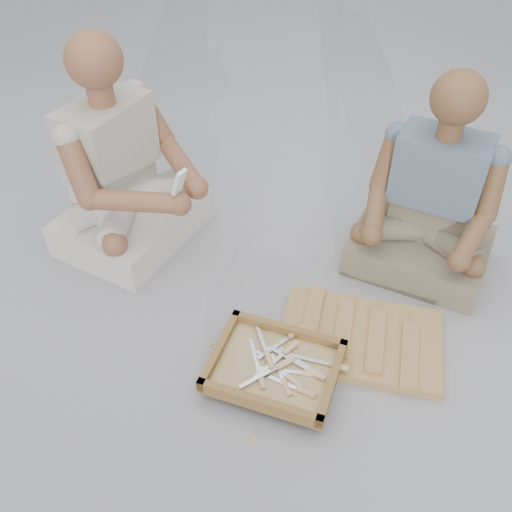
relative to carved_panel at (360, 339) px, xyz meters
The scene contains 26 objects.
ground 0.38m from the carved_panel, 141.04° to the right, with size 60.00×60.00×0.00m, color #A0A0A5.
carved_panel is the anchor object (origin of this frame).
tool_tray 0.36m from the carved_panel, 123.69° to the right, with size 0.49×0.42×0.06m.
chisel_0 0.42m from the carved_panel, 122.09° to the right, with size 0.16×0.18×0.02m.
chisel_1 0.29m from the carved_panel, 109.46° to the right, with size 0.21×0.10×0.02m.
chisel_2 0.30m from the carved_panel, 130.23° to the right, with size 0.07×0.22×0.02m.
chisel_3 0.35m from the carved_panel, 121.77° to the right, with size 0.12×0.20×0.02m.
chisel_4 0.20m from the carved_panel, 98.61° to the right, with size 0.22×0.07×0.02m.
chisel_5 0.27m from the carved_panel, 107.15° to the right, with size 0.22×0.04×0.02m.
chisel_6 0.34m from the carved_panel, 112.32° to the right, with size 0.22×0.08×0.02m.
chisel_7 0.37m from the carved_panel, 130.74° to the right, with size 0.17×0.17×0.02m.
chisel_8 0.35m from the carved_panel, 103.36° to the right, with size 0.22×0.03×0.02m.
chisel_9 0.26m from the carved_panel, 144.84° to the right, with size 0.09×0.21×0.02m.
chisel_10 0.26m from the carved_panel, 105.25° to the right, with size 0.22×0.06×0.02m.
chisel_11 0.37m from the carved_panel, 112.23° to the right, with size 0.18×0.16×0.02m.
wood_chip_0 0.25m from the carved_panel, behind, with size 0.02×0.01×0.00m, color tan.
wood_chip_1 0.55m from the carved_panel, behind, with size 0.02×0.01×0.00m, color tan.
wood_chip_2 0.56m from the carved_panel, 104.52° to the right, with size 0.02×0.01×0.00m, color tan.
wood_chip_3 0.56m from the carved_panel, 148.74° to the right, with size 0.02×0.01×0.00m, color tan.
wood_chip_4 0.21m from the carved_panel, 95.77° to the right, with size 0.02×0.01×0.00m, color tan.
wood_chip_5 0.17m from the carved_panel, 92.66° to the right, with size 0.02×0.01×0.00m, color tan.
wood_chip_6 0.17m from the carved_panel, 28.37° to the right, with size 0.02×0.01×0.00m, color tan.
wood_chip_7 0.05m from the carved_panel, 160.81° to the left, with size 0.02×0.01×0.00m, color tan.
craftsman 1.17m from the carved_panel, behind, with size 0.61×0.60×0.92m.
companion 0.61m from the carved_panel, 86.01° to the left, with size 0.57×0.48×0.85m.
mobile_phone 0.90m from the carved_panel, behind, with size 0.06×0.05×0.11m.
Camera 1 is at (0.65, -1.13, 1.68)m, focal length 40.00 mm.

